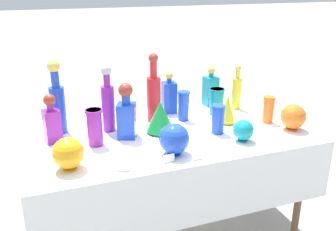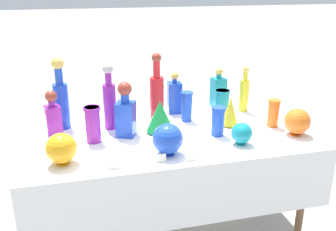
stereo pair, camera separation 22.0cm
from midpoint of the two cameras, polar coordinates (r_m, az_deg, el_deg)
display_table at (r=2.23m, az=-2.49°, el=-4.42°), size 1.65×0.91×0.76m
tall_bottle_0 at (r=2.23m, az=-11.93°, el=1.88°), size 0.08×0.08×0.40m
tall_bottle_1 at (r=2.61m, az=8.07°, el=3.75°), size 0.06×0.06×0.31m
tall_bottle_2 at (r=2.34m, az=-4.87°, el=3.23°), size 0.09×0.09×0.44m
tall_bottle_3 at (r=2.28m, az=-19.18°, el=2.00°), size 0.09×0.09×0.43m
square_decanter_0 at (r=2.13m, az=-9.31°, el=0.18°), size 0.13×0.13×0.32m
square_decanter_1 at (r=2.17m, az=-20.08°, el=-0.90°), size 0.10×0.10×0.28m
square_decanter_2 at (r=2.51m, az=-2.33°, el=3.01°), size 0.10×0.10×0.28m
square_decanter_3 at (r=2.66m, az=4.16°, el=3.99°), size 0.10×0.10×0.28m
slender_vase_0 at (r=2.39m, az=12.57°, el=0.99°), size 0.07×0.07×0.17m
slender_vase_1 at (r=2.37m, az=-0.26°, el=1.58°), size 0.08×0.08×0.19m
slender_vase_2 at (r=2.18m, az=4.80°, el=-0.48°), size 0.08×0.08×0.17m
slender_vase_3 at (r=2.48m, az=4.92°, el=2.21°), size 0.10×0.10×0.18m
slender_vase_4 at (r=2.07m, az=-14.12°, el=-1.67°), size 0.09×0.09×0.20m
fluted_vase_0 at (r=2.18m, az=-4.06°, el=-0.21°), size 0.17×0.17×0.19m
fluted_vase_1 at (r=2.33m, az=6.39°, el=0.94°), size 0.10×0.10×0.18m
round_bowl_0 at (r=1.86m, az=-18.28°, el=-5.57°), size 0.15×0.15×0.16m
round_bowl_1 at (r=2.31m, az=16.00°, el=-0.24°), size 0.15×0.15×0.16m
round_bowl_2 at (r=1.91m, az=-2.35°, el=-3.65°), size 0.16×0.16×0.17m
round_bowl_3 at (r=2.10m, az=8.51°, el=-2.29°), size 0.12×0.12×0.12m
price_tag_left at (r=1.86m, az=-3.25°, el=-6.63°), size 0.06×0.02×0.04m
price_tag_center at (r=1.88m, az=1.21°, el=-6.27°), size 0.05×0.02×0.04m
price_tag_right at (r=1.81m, az=-10.35°, el=-7.87°), size 0.06×0.03×0.04m
cardboard_box_behind_left at (r=3.25m, az=-3.20°, el=-5.82°), size 0.53×0.40×0.47m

